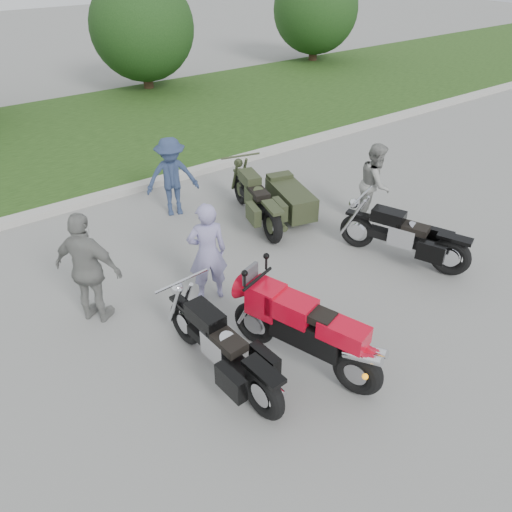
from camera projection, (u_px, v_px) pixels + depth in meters
ground at (301, 335)px, 7.40m from camera, size 80.00×80.00×0.00m
curb at (133, 188)px, 11.44m from camera, size 60.00×0.30×0.15m
grass_strip at (73, 137)px, 14.26m from camera, size 60.00×8.00×0.14m
tree_mid_right at (142, 27)px, 17.32m from camera, size 3.60×3.60×4.00m
tree_far_right at (315, 9)px, 21.22m from camera, size 3.60×3.60×4.00m
sportbike_red at (307, 330)px, 6.54m from camera, size 0.95×2.24×1.10m
cruiser_left at (225, 352)px, 6.45m from camera, size 0.50×2.40×0.92m
cruiser_right at (408, 239)px, 8.82m from camera, size 1.08×2.27×0.92m
cruiser_sidecar at (277, 201)px, 10.12m from camera, size 1.53×2.39×0.94m
person_stripe at (207, 253)px, 7.74m from camera, size 0.72×0.59×1.70m
person_grey at (375, 183)px, 9.93m from camera, size 1.01×0.97×1.63m
person_denim at (172, 177)px, 10.14m from camera, size 1.21×0.93×1.66m
person_back at (89, 269)px, 7.26m from camera, size 1.01×1.11×1.81m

